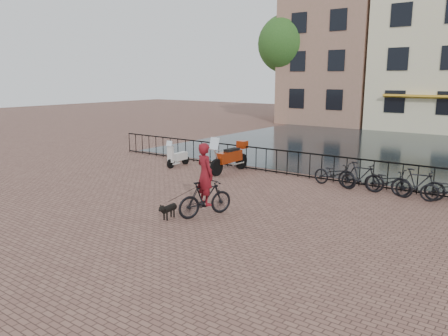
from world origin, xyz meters
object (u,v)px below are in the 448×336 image
Objects in this scene: dog at (169,210)px; motorcycle at (229,153)px; cyclist at (205,184)px; scooter at (178,152)px.

motorcycle reaches higher than dog.
cyclist is 3.39× the size of dog.
cyclist is 1.10× the size of motorcycle.
scooter reaches higher than dog.
scooter is at bearing 124.56° from dog.
motorcycle is at bearing 104.57° from dog.
scooter is at bearing -20.96° from cyclist.
cyclist reaches higher than motorcycle.
cyclist reaches higher than scooter.
motorcycle is (-2.23, 6.01, 0.56)m from dog.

